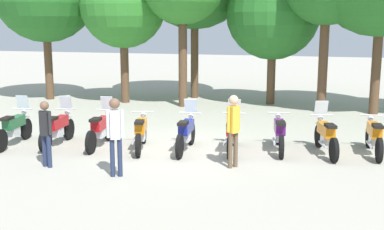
{
  "coord_description": "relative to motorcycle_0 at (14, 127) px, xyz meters",
  "views": [
    {
      "loc": [
        3.69,
        -12.78,
        3.51
      ],
      "look_at": [
        0.0,
        0.5,
        0.9
      ],
      "focal_mm": 45.9,
      "sensor_mm": 36.0,
      "label": 1
    }
  ],
  "objects": [
    {
      "name": "motorcycle_8",
      "position": [
        9.96,
        1.71,
        -0.01
      ],
      "size": [
        0.62,
        2.19,
        0.99
      ],
      "rotation": [
        0.0,
        0.0,
        1.66
      ],
      "color": "black",
      "rests_on": "ground_plane"
    },
    {
      "name": "person_1",
      "position": [
        4.08,
        -1.95,
        0.58
      ],
      "size": [
        0.4,
        0.31,
        1.83
      ],
      "rotation": [
        0.0,
        0.0,
        1.95
      ],
      "color": "#232D4C",
      "rests_on": "ground_plane"
    },
    {
      "name": "person_0",
      "position": [
        6.53,
        -0.53,
        0.55
      ],
      "size": [
        0.33,
        0.36,
        1.8
      ],
      "rotation": [
        0.0,
        0.0,
        2.47
      ],
      "color": "brown",
      "rests_on": "ground_plane"
    },
    {
      "name": "motorcycle_3",
      "position": [
        3.73,
        0.49,
        -0.01
      ],
      "size": [
        0.8,
        2.14,
        0.99
      ],
      "rotation": [
        0.0,
        0.0,
        1.84
      ],
      "color": "black",
      "rests_on": "ground_plane"
    },
    {
      "name": "ground_plane",
      "position": [
        4.99,
        0.8,
        -0.52
      ],
      "size": [
        80.0,
        80.0,
        0.0
      ],
      "primitive_type": "plane",
      "color": "#ADA899"
    },
    {
      "name": "motorcycle_7",
      "position": [
        8.7,
        1.39,
        0.0
      ],
      "size": [
        0.8,
        2.14,
        1.37
      ],
      "rotation": [
        0.0,
        0.0,
        1.84
      ],
      "color": "black",
      "rests_on": "ground_plane"
    },
    {
      "name": "person_2",
      "position": [
        2.12,
        -1.71,
        0.44
      ],
      "size": [
        0.41,
        0.27,
        1.64
      ],
      "rotation": [
        0.0,
        0.0,
        1.26
      ],
      "color": "#232D4C",
      "rests_on": "ground_plane"
    },
    {
      "name": "motorcycle_1",
      "position": [
        1.25,
        0.29,
        0.0
      ],
      "size": [
        0.62,
        2.19,
        1.37
      ],
      "rotation": [
        0.0,
        0.0,
        1.67
      ],
      "color": "black",
      "rests_on": "ground_plane"
    },
    {
      "name": "motorcycle_0",
      "position": [
        0.0,
        0.0,
        0.0
      ],
      "size": [
        0.62,
        2.18,
        1.37
      ],
      "rotation": [
        0.0,
        0.0,
        1.72
      ],
      "color": "black",
      "rests_on": "ground_plane"
    },
    {
      "name": "tree_4",
      "position": [
        6.31,
        9.32,
        3.38
      ],
      "size": [
        3.99,
        3.99,
        5.91
      ],
      "color": "brown",
      "rests_on": "ground_plane"
    },
    {
      "name": "motorcycle_2",
      "position": [
        2.49,
        0.51,
        0.0
      ],
      "size": [
        0.62,
        2.19,
        1.37
      ],
      "rotation": [
        0.0,
        0.0,
        1.68
      ],
      "color": "black",
      "rests_on": "ground_plane"
    },
    {
      "name": "motorcycle_4",
      "position": [
        4.98,
        0.7,
        0.0
      ],
      "size": [
        0.62,
        2.19,
        1.37
      ],
      "rotation": [
        0.0,
        0.0,
        1.64
      ],
      "color": "black",
      "rests_on": "ground_plane"
    },
    {
      "name": "tree_1",
      "position": [
        0.04,
        8.01,
        3.71
      ],
      "size": [
        3.71,
        3.71,
        6.1
      ],
      "color": "brown",
      "rests_on": "ground_plane"
    },
    {
      "name": "motorcycle_5",
      "position": [
        6.22,
        0.99,
        0.0
      ],
      "size": [
        0.62,
        2.19,
        1.37
      ],
      "rotation": [
        0.0,
        0.0,
        1.68
      ],
      "color": "black",
      "rests_on": "ground_plane"
    },
    {
      "name": "motorcycle_6",
      "position": [
        7.47,
        1.39,
        -0.01
      ],
      "size": [
        0.64,
        2.18,
        0.99
      ],
      "rotation": [
        0.0,
        0.0,
        1.74
      ],
      "color": "black",
      "rests_on": "ground_plane"
    }
  ]
}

